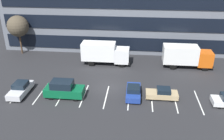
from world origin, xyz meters
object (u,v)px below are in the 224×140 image
object	(u,v)px
sedan_silver	(21,89)
box_truck_orange	(186,56)
suv_forest	(64,89)
box_truck_white	(105,52)
sedan_tan	(162,94)
sedan_navy	(133,92)
bare_tree	(18,26)

from	to	relation	value
sedan_silver	box_truck_orange	bearing A→B (deg)	25.79
suv_forest	sedan_silver	bearing A→B (deg)	179.60
suv_forest	sedan_silver	xyz separation A→B (m)	(-5.61, 0.04, -0.31)
box_truck_white	sedan_tan	xyz separation A→B (m)	(8.36, -9.79, -1.34)
box_truck_white	sedan_tan	world-z (taller)	box_truck_white
sedan_tan	suv_forest	bearing A→B (deg)	-175.84
box_truck_orange	sedan_silver	world-z (taller)	box_truck_orange
box_truck_orange	box_truck_white	world-z (taller)	box_truck_white
sedan_navy	bare_tree	xyz separation A→B (m)	(-20.34, 12.91, 4.29)
box_truck_orange	suv_forest	xyz separation A→B (m)	(-16.39, -10.67, -0.94)
sedan_tan	box_truck_white	bearing A→B (deg)	130.49
box_truck_orange	box_truck_white	size ratio (longest dim) A/B	0.99
suv_forest	sedan_tan	xyz separation A→B (m)	(12.00, 0.87, -0.39)
box_truck_orange	box_truck_white	distance (m)	12.75
box_truck_orange	sedan_tan	world-z (taller)	box_truck_orange
box_truck_orange	sedan_tan	bearing A→B (deg)	-114.11
sedan_navy	sedan_tan	distance (m)	3.49
sedan_navy	bare_tree	bearing A→B (deg)	147.60
box_truck_orange	sedan_tan	xyz separation A→B (m)	(-4.38, -9.80, -1.33)
sedan_silver	bare_tree	bearing A→B (deg)	114.25
sedan_silver	sedan_navy	distance (m)	14.15
box_truck_white	bare_tree	world-z (taller)	bare_tree
sedan_navy	box_truck_orange	bearing A→B (deg)	51.03
sedan_navy	suv_forest	bearing A→B (deg)	-173.75
box_truck_white	sedan_navy	distance (m)	10.96
box_truck_orange	sedan_silver	bearing A→B (deg)	-154.21
box_truck_orange	suv_forest	distance (m)	19.58
box_truck_orange	sedan_tan	distance (m)	10.81
box_truck_orange	sedan_navy	world-z (taller)	box_truck_orange
box_truck_white	bare_tree	xyz separation A→B (m)	(-15.47, 3.17, 2.99)
box_truck_white	suv_forest	world-z (taller)	box_truck_white
sedan_navy	bare_tree	size ratio (longest dim) A/B	0.61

